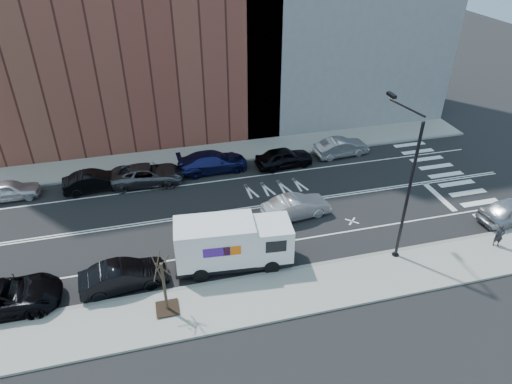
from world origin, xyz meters
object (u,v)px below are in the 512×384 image
far_parked_b (94,181)px  pedestrian (499,235)px  far_parked_a (9,190)px  fedex_van (232,243)px  driving_sedan (296,207)px

far_parked_b → pedestrian: 28.26m
far_parked_a → pedestrian: pedestrian is taller
fedex_van → far_parked_a: bearing=147.2°
driving_sedan → pedestrian: pedestrian is taller
pedestrian → far_parked_b: bearing=169.5°
driving_sedan → far_parked_a: bearing=62.1°
far_parked_a → driving_sedan: (19.64, -7.40, 0.06)m
far_parked_a → far_parked_b: bearing=-93.2°
pedestrian → far_parked_a: bearing=173.9°
far_parked_b → pedestrian: pedestrian is taller
far_parked_a → fedex_van: bearing=-128.7°
far_parked_b → driving_sedan: (13.64, -7.13, 0.03)m
fedex_van → far_parked_b: (-8.36, 10.97, -0.91)m
fedex_van → pedestrian: 16.68m
far_parked_a → driving_sedan: 20.99m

